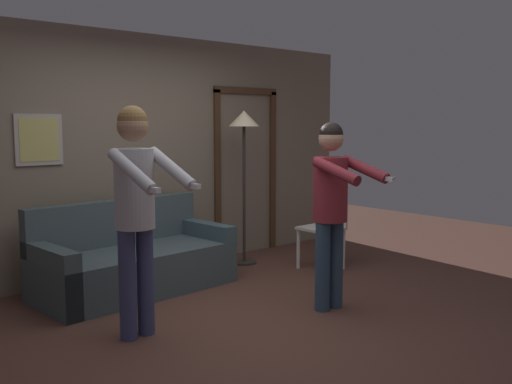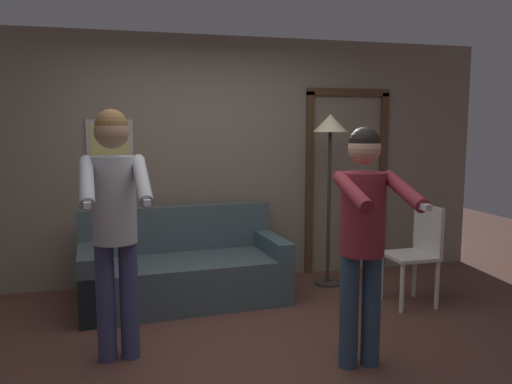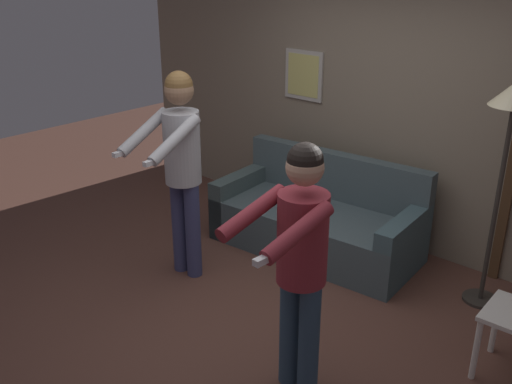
{
  "view_description": "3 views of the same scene",
  "coord_description": "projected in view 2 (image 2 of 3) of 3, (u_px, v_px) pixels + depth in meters",
  "views": [
    {
      "loc": [
        -2.91,
        -3.63,
        1.63
      ],
      "look_at": [
        0.04,
        -0.17,
        1.09
      ],
      "focal_mm": 40.0,
      "sensor_mm": 36.0,
      "label": 1
    },
    {
      "loc": [
        -0.72,
        -3.34,
        1.63
      ],
      "look_at": [
        0.09,
        -0.07,
        1.2
      ],
      "focal_mm": 35.0,
      "sensor_mm": 36.0,
      "label": 2
    },
    {
      "loc": [
        2.53,
        -2.69,
        2.56
      ],
      "look_at": [
        0.07,
        0.05,
        1.05
      ],
      "focal_mm": 40.0,
      "sensor_mm": 36.0,
      "label": 3
    }
  ],
  "objects": [
    {
      "name": "person_standing_left",
      "position": [
        114.0,
        210.0,
        3.41
      ],
      "size": [
        0.47,
        0.72,
        1.77
      ],
      "color": "#393D67",
      "rests_on": "ground_plane"
    },
    {
      "name": "back_wall_assembly",
      "position": [
        204.0,
        161.0,
        5.3
      ],
      "size": [
        6.4,
        0.1,
        2.6
      ],
      "color": "gray",
      "rests_on": "ground_plane"
    },
    {
      "name": "person_standing_right",
      "position": [
        364.0,
        225.0,
        3.33
      ],
      "size": [
        0.46,
        0.71,
        1.64
      ],
      "color": "#2F475E",
      "rests_on": "ground_plane"
    },
    {
      "name": "ground_plane",
      "position": [
        242.0,
        357.0,
        3.6
      ],
      "size": [
        12.0,
        12.0,
        0.0
      ],
      "primitive_type": "plane",
      "color": "brown"
    },
    {
      "name": "couch",
      "position": [
        184.0,
        272.0,
        4.75
      ],
      "size": [
        1.96,
        1.0,
        0.87
      ],
      "color": "#435256",
      "rests_on": "ground_plane"
    },
    {
      "name": "dining_chair_distant",
      "position": [
        418.0,
        249.0,
        4.64
      ],
      "size": [
        0.43,
        0.43,
        0.93
      ],
      "color": "silver",
      "rests_on": "ground_plane"
    },
    {
      "name": "torchiere_lamp",
      "position": [
        330.0,
        141.0,
        5.1
      ],
      "size": [
        0.36,
        0.36,
        1.78
      ],
      "color": "#332D28",
      "rests_on": "ground_plane"
    }
  ]
}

